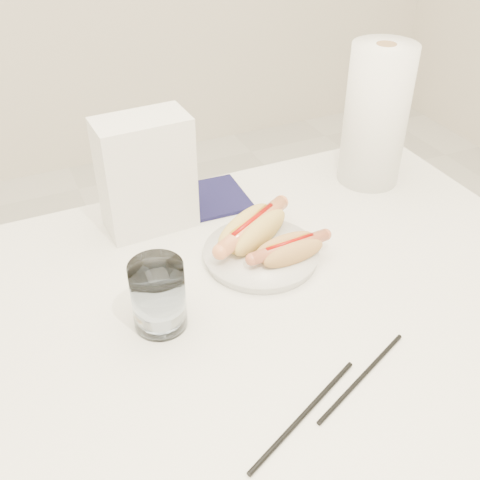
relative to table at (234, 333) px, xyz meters
name	(u,v)px	position (x,y,z in m)	size (l,w,h in m)	color
table	(234,333)	(0.00, 0.00, 0.00)	(1.20, 0.80, 0.75)	white
plate	(261,255)	(0.09, 0.09, 0.07)	(0.20, 0.20, 0.02)	silver
hotdog_left	(252,229)	(0.09, 0.13, 0.10)	(0.18, 0.14, 0.05)	#E1BB5A
hotdog_right	(289,250)	(0.13, 0.06, 0.10)	(0.15, 0.07, 0.04)	tan
water_glass	(158,296)	(-0.12, 0.01, 0.12)	(0.08, 0.08, 0.11)	silver
chopstick_near	(304,414)	(0.00, -0.23, 0.06)	(0.01, 0.01, 0.23)	black
chopstick_far	(362,377)	(0.10, -0.21, 0.06)	(0.01, 0.01, 0.21)	black
napkin_box	(146,175)	(-0.05, 0.28, 0.17)	(0.17, 0.09, 0.22)	white
navy_napkin	(210,198)	(0.09, 0.32, 0.06)	(0.14, 0.14, 0.01)	#121138
paper_towel_roll	(376,116)	(0.43, 0.25, 0.21)	(0.13, 0.13, 0.29)	white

